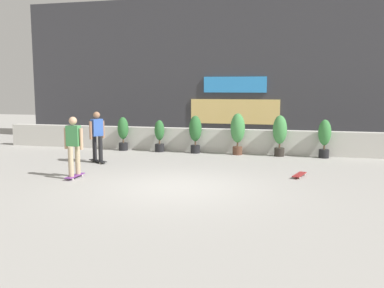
% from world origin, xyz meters
% --- Properties ---
extents(ground_plane, '(48.00, 48.00, 0.00)m').
position_xyz_m(ground_plane, '(0.00, 0.00, 0.00)').
color(ground_plane, '#9E9B96').
extents(planter_wall, '(18.00, 0.40, 0.90)m').
position_xyz_m(planter_wall, '(0.00, 6.00, 0.45)').
color(planter_wall, beige).
rests_on(planter_wall, ground).
extents(building_backdrop, '(20.00, 2.08, 6.50)m').
position_xyz_m(building_backdrop, '(0.00, 10.00, 3.25)').
color(building_backdrop, '#38383D').
rests_on(building_backdrop, ground).
extents(potted_plant_0, '(0.43, 0.43, 1.32)m').
position_xyz_m(potted_plant_0, '(-3.80, 5.55, 0.74)').
color(potted_plant_0, black).
rests_on(potted_plant_0, ground).
extents(potted_plant_1, '(0.38, 0.38, 1.23)m').
position_xyz_m(potted_plant_1, '(-2.29, 5.55, 0.66)').
color(potted_plant_1, black).
rests_on(potted_plant_1, ground).
extents(potted_plant_2, '(0.48, 0.48, 1.43)m').
position_xyz_m(potted_plant_2, '(-0.86, 5.55, 0.82)').
color(potted_plant_2, black).
rests_on(potted_plant_2, ground).
extents(potted_plant_3, '(0.53, 0.53, 1.53)m').
position_xyz_m(potted_plant_3, '(0.75, 5.55, 0.90)').
color(potted_plant_3, brown).
rests_on(potted_plant_3, ground).
extents(potted_plant_4, '(0.51, 0.51, 1.49)m').
position_xyz_m(potted_plant_4, '(2.28, 5.55, 0.86)').
color(potted_plant_4, '#2D2823').
rests_on(potted_plant_4, ground).
extents(potted_plant_5, '(0.45, 0.45, 1.36)m').
position_xyz_m(potted_plant_5, '(3.83, 5.55, 0.77)').
color(potted_plant_5, black).
rests_on(potted_plant_5, ground).
extents(skater_by_wall_right, '(0.78, 0.59, 1.70)m').
position_xyz_m(skater_by_wall_right, '(-3.52, 2.73, 0.94)').
color(skater_by_wall_right, black).
rests_on(skater_by_wall_right, ground).
extents(skater_mid_plaza, '(0.56, 0.80, 1.70)m').
position_xyz_m(skater_mid_plaza, '(-3.06, 0.37, 0.94)').
color(skater_mid_plaza, '#72338C').
rests_on(skater_mid_plaza, ground).
extents(skateboard_near_camera, '(0.41, 0.82, 0.08)m').
position_xyz_m(skateboard_near_camera, '(2.97, 2.01, 0.06)').
color(skateboard_near_camera, maroon).
rests_on(skateboard_near_camera, ground).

